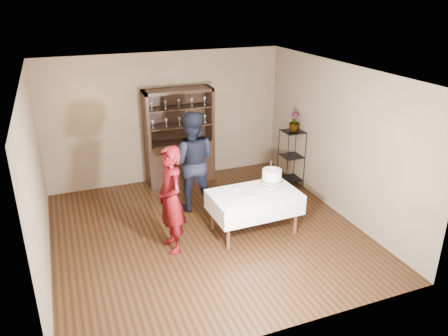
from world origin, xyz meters
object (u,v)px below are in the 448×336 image
(woman, at_px, (171,200))
(plant_etagere, at_px, (291,156))
(cake, at_px, (272,176))
(potted_plant, at_px, (294,121))
(man, at_px, (192,161))
(cake_table, at_px, (254,202))
(china_hutch, at_px, (180,152))

(woman, bearing_deg, plant_etagere, 111.06)
(cake, relative_size, potted_plant, 1.25)
(man, relative_size, potted_plant, 4.70)
(cake, bearing_deg, plant_etagere, 49.31)
(plant_etagere, distance_m, cake_table, 2.10)
(cake_table, distance_m, potted_plant, 2.27)
(china_hutch, bearing_deg, cake, -68.78)
(plant_etagere, xyz_separation_m, potted_plant, (0.02, 0.00, 0.74))
(china_hutch, height_order, man, china_hutch)
(china_hutch, height_order, cake, china_hutch)
(plant_etagere, bearing_deg, potted_plant, 6.57)
(china_hutch, relative_size, plant_etagere, 1.67)
(potted_plant, bearing_deg, cake_table, -136.77)
(woman, height_order, potted_plant, woman)
(woman, distance_m, potted_plant, 3.34)
(woman, relative_size, cake, 3.44)
(potted_plant, bearing_deg, cake, -131.16)
(woman, bearing_deg, potted_plant, 110.93)
(plant_etagere, bearing_deg, cake, -130.69)
(china_hutch, height_order, potted_plant, china_hutch)
(china_hutch, bearing_deg, cake_table, -77.37)
(china_hutch, bearing_deg, plant_etagere, -26.83)
(plant_etagere, height_order, woman, woman)
(china_hutch, xyz_separation_m, potted_plant, (2.10, -1.05, 0.72))
(china_hutch, distance_m, potted_plant, 2.46)
(china_hutch, xyz_separation_m, plant_etagere, (2.08, -1.05, -0.01))
(plant_etagere, xyz_separation_m, man, (-2.21, -0.24, 0.29))
(china_hutch, xyz_separation_m, cake_table, (0.56, -2.50, -0.11))
(cake_table, xyz_separation_m, man, (-0.69, 1.21, 0.39))
(china_hutch, height_order, cake_table, china_hutch)
(cake, bearing_deg, potted_plant, 48.84)
(plant_etagere, relative_size, cake_table, 0.81)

